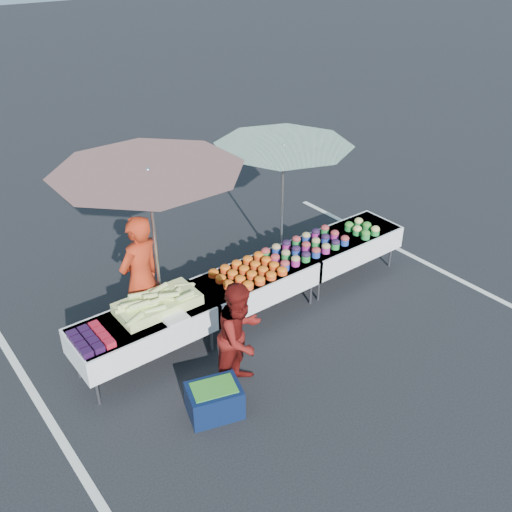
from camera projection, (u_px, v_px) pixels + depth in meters
ground at (256, 314)px, 8.48m from camera, size 80.00×80.00×0.00m
stripe_left at (44, 411)px, 6.80m from camera, size 0.10×5.00×0.00m
stripe_right at (398, 249)px, 10.17m from camera, size 0.10×5.00×0.00m
table_left at (144, 328)px, 7.24m from camera, size 1.86×0.81×0.75m
table_center at (256, 281)px, 8.19m from camera, size 1.86×0.81×0.75m
table_right at (345, 244)px, 9.14m from camera, size 1.86×0.81×0.75m
berry_punnets at (91, 339)px, 6.72m from camera, size 0.40×0.54×0.08m
corn_pile at (157, 303)px, 7.26m from camera, size 1.16×0.57×0.26m
plastic_bags at (175, 318)px, 7.09m from camera, size 0.30×0.25×0.05m
carrot_bowls at (248, 272)px, 7.99m from camera, size 0.95×0.69×0.11m
potato_cups at (306, 246)px, 8.56m from camera, size 1.34×0.58×0.16m
bean_baskets at (362, 228)px, 9.08m from camera, size 0.36×0.50×0.15m
vendor at (141, 279)px, 7.59m from camera, size 0.78×0.62×1.85m
customer at (240, 337)px, 6.84m from camera, size 0.85×0.74×1.48m
umbrella_left at (149, 185)px, 7.00m from camera, size 3.17×3.17×2.48m
umbrella_right at (283, 156)px, 8.63m from camera, size 2.22×2.22×2.18m
storage_bin at (214, 400)px, 6.67m from camera, size 0.72×0.61×0.41m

